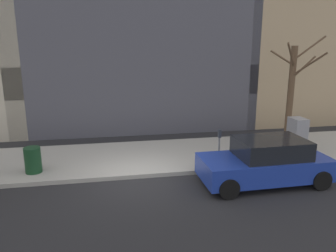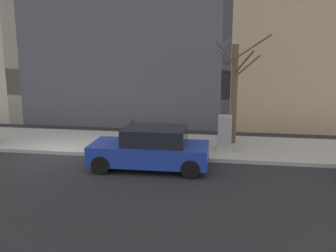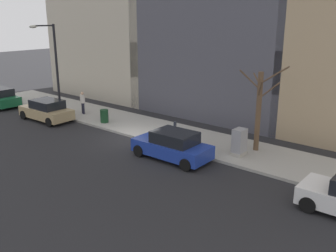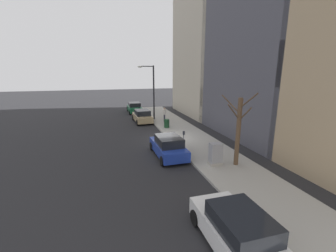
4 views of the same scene
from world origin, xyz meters
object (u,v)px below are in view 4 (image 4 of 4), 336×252
object	(u,v)px
bare_tree	(238,129)
office_tower_right	(228,4)
parked_car_blue	(168,147)
pedestrian_near_meter	(164,114)
parked_car_white	(238,232)
parked_car_green	(134,108)
parking_meter	(184,137)
streetlamp	(152,88)
utility_box	(216,154)
trash_bin	(167,123)
parked_car_tan	(142,116)

from	to	relation	value
bare_tree	office_tower_right	bearing A→B (deg)	63.45
parked_car_blue	pedestrian_near_meter	bearing A→B (deg)	75.50
bare_tree	parked_car_white	bearing A→B (deg)	-121.76
parked_car_green	pedestrian_near_meter	distance (m)	8.17
parking_meter	bare_tree	bearing A→B (deg)	-62.01
streetlamp	parked_car_blue	bearing A→B (deg)	-96.38
utility_box	pedestrian_near_meter	bearing A→B (deg)	89.29
trash_bin	bare_tree	bearing A→B (deg)	-81.00
pedestrian_near_meter	trash_bin	bearing A→B (deg)	12.79
office_tower_right	bare_tree	bearing A→B (deg)	-116.55
parked_car_blue	office_tower_right	world-z (taller)	office_tower_right
parked_car_white	bare_tree	world-z (taller)	bare_tree
parked_car_white	parked_car_green	xyz separation A→B (m)	(0.11, 27.54, 0.00)
parked_car_white	utility_box	world-z (taller)	utility_box
parking_meter	streetlamp	world-z (taller)	streetlamp
parked_car_white	trash_bin	bearing A→B (deg)	82.36
utility_box	streetlamp	size ratio (longest dim) A/B	0.22
parked_car_tan	utility_box	xyz separation A→B (m)	(2.35, -14.19, 0.11)
parked_car_green	utility_box	xyz separation A→B (m)	(2.41, -21.03, 0.11)
streetlamp	bare_tree	bearing A→B (deg)	-81.43
parked_car_tan	utility_box	world-z (taller)	utility_box
pedestrian_near_meter	office_tower_right	world-z (taller)	office_tower_right
parked_car_tan	parked_car_green	xyz separation A→B (m)	(-0.06, 6.84, 0.00)
bare_tree	utility_box	bearing A→B (deg)	164.50
parked_car_tan	parked_car_green	distance (m)	6.84
parked_car_blue	pedestrian_near_meter	world-z (taller)	pedestrian_near_meter
parked_car_white	streetlamp	bearing A→B (deg)	85.56
parking_meter	trash_bin	bearing A→B (deg)	86.09
parked_car_green	trash_bin	xyz separation A→B (m)	(2.01, -10.79, -0.14)
parked_car_white	parked_car_tan	size ratio (longest dim) A/B	0.99
parked_car_white	parked_car_blue	bearing A→B (deg)	88.75
streetlamp	office_tower_right	xyz separation A→B (m)	(11.14, 2.47, 10.63)
streetlamp	pedestrian_near_meter	xyz separation A→B (m)	(1.18, -1.58, -2.93)
parked_car_tan	trash_bin	xyz separation A→B (m)	(1.95, -3.95, -0.14)
parked_car_green	office_tower_right	bearing A→B (deg)	-16.16
streetlamp	trash_bin	world-z (taller)	streetlamp
parked_car_tan	office_tower_right	distance (m)	18.95
streetlamp	office_tower_right	size ratio (longest dim) A/B	0.22
bare_tree	trash_bin	bearing A→B (deg)	99.00
parked_car_green	office_tower_right	distance (m)	19.08
streetlamp	office_tower_right	world-z (taller)	office_tower_right
parked_car_white	office_tower_right	bearing A→B (deg)	61.66
pedestrian_near_meter	parked_car_tan	bearing A→B (deg)	-86.31
parked_car_green	pedestrian_near_meter	world-z (taller)	pedestrian_near_meter
streetlamp	parked_car_tan	bearing A→B (deg)	-152.83
parked_car_blue	parked_car_green	world-z (taller)	same
utility_box	parked_car_white	bearing A→B (deg)	-111.23
parked_car_blue	bare_tree	distance (m)	5.02
pedestrian_near_meter	bare_tree	bearing A→B (deg)	27.94
utility_box	trash_bin	world-z (taller)	utility_box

